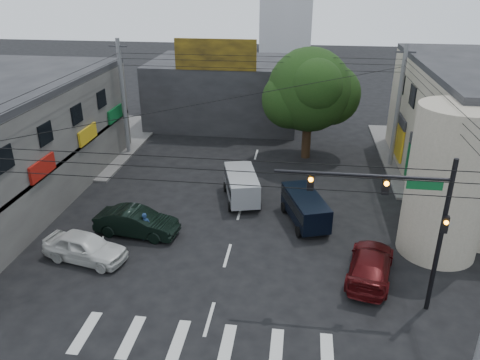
% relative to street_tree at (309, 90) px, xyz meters
% --- Properties ---
extents(ground, '(160.00, 160.00, 0.00)m').
position_rel_street_tree_xyz_m(ground, '(-4.00, -17.00, -5.47)').
color(ground, black).
rests_on(ground, ground).
extents(sidewalk_far_left, '(16.00, 16.00, 0.15)m').
position_rel_street_tree_xyz_m(sidewalk_far_left, '(-22.00, 1.00, -5.40)').
color(sidewalk_far_left, '#514F4C').
rests_on(sidewalk_far_left, ground).
extents(corner_column, '(4.00, 4.00, 8.00)m').
position_rel_street_tree_xyz_m(corner_column, '(7.00, -13.00, -1.47)').
color(corner_column, gray).
rests_on(corner_column, ground).
extents(building_far, '(14.00, 10.00, 6.00)m').
position_rel_street_tree_xyz_m(building_far, '(-8.00, 9.00, -2.47)').
color(building_far, '#232326').
rests_on(building_far, ground).
extents(billboard, '(7.00, 0.30, 2.60)m').
position_rel_street_tree_xyz_m(billboard, '(-8.00, 4.10, 1.83)').
color(billboard, olive).
rests_on(billboard, building_far).
extents(street_tree, '(6.40, 6.40, 8.70)m').
position_rel_street_tree_xyz_m(street_tree, '(0.00, 0.00, 0.00)').
color(street_tree, black).
rests_on(street_tree, ground).
extents(traffic_gantry, '(7.10, 0.35, 7.20)m').
position_rel_street_tree_xyz_m(traffic_gantry, '(3.82, -18.00, -0.64)').
color(traffic_gantry, black).
rests_on(traffic_gantry, ground).
extents(utility_pole_far_left, '(0.32, 0.32, 9.20)m').
position_rel_street_tree_xyz_m(utility_pole_far_left, '(-14.50, -1.00, -0.87)').
color(utility_pole_far_left, '#59595B').
rests_on(utility_pole_far_left, ground).
extents(utility_pole_far_right, '(0.32, 0.32, 9.20)m').
position_rel_street_tree_xyz_m(utility_pole_far_right, '(6.50, -1.00, -0.87)').
color(utility_pole_far_right, '#59595B').
rests_on(utility_pole_far_right, ground).
extents(dark_sedan, '(2.67, 5.08, 1.56)m').
position_rel_street_tree_xyz_m(dark_sedan, '(-9.45, -13.51, -4.69)').
color(dark_sedan, black).
rests_on(dark_sedan, ground).
extents(white_compact, '(3.61, 5.19, 1.52)m').
position_rel_street_tree_xyz_m(white_compact, '(-11.24, -16.35, -4.71)').
color(white_compact, silver).
rests_on(white_compact, ground).
extents(maroon_sedan, '(4.09, 5.79, 1.43)m').
position_rel_street_tree_xyz_m(maroon_sedan, '(3.23, -15.92, -4.76)').
color(maroon_sedan, '#41090B').
rests_on(maroon_sedan, ground).
extents(silver_minivan, '(5.27, 3.99, 1.88)m').
position_rel_street_tree_xyz_m(silver_minivan, '(-4.12, -8.37, -4.53)').
color(silver_minivan, '#A1A4A9').
rests_on(silver_minivan, ground).
extents(navy_van, '(5.47, 4.41, 1.77)m').
position_rel_street_tree_xyz_m(navy_van, '(0.01, -10.87, -4.59)').
color(navy_van, black).
rests_on(navy_van, ground).
extents(traffic_officer, '(0.67, 0.50, 1.62)m').
position_rel_street_tree_xyz_m(traffic_officer, '(-8.77, -14.00, -4.66)').
color(traffic_officer, '#152A4C').
rests_on(traffic_officer, ground).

